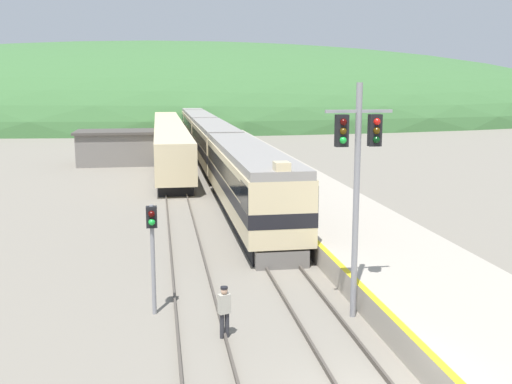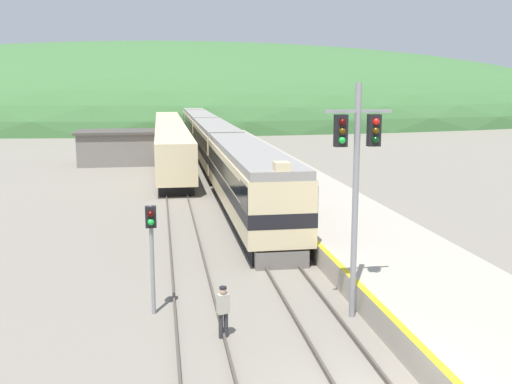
{
  "view_description": "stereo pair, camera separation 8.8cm",
  "coord_description": "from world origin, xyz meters",
  "px_view_note": "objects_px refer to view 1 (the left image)",
  "views": [
    {
      "loc": [
        -5.05,
        -12.65,
        7.73
      ],
      "look_at": [
        -0.34,
        16.02,
        2.45
      ],
      "focal_mm": 42.0,
      "sensor_mm": 36.0,
      "label": 1
    },
    {
      "loc": [
        -4.96,
        -12.67,
        7.73
      ],
      "look_at": [
        -0.34,
        16.02,
        2.45
      ],
      "focal_mm": 42.0,
      "sensor_mm": 36.0,
      "label": 2
    }
  ],
  "objects_px": {
    "carriage_fourth": "(190,119)",
    "siding_train": "(169,140)",
    "carriage_second": "(215,145)",
    "track_worker": "(224,309)",
    "express_train_lead_car": "(249,180)",
    "signal_mast_main": "(357,167)",
    "signal_post_siding": "(152,236)",
    "carriage_third": "(199,129)"
  },
  "relations": [
    {
      "from": "signal_mast_main",
      "to": "track_worker",
      "type": "distance_m",
      "value": 6.18
    },
    {
      "from": "signal_post_siding",
      "to": "track_worker",
      "type": "bearing_deg",
      "value": -46.96
    },
    {
      "from": "express_train_lead_car",
      "to": "carriage_third",
      "type": "xyz_separation_m",
      "value": [
        0.0,
        40.58,
        -0.01
      ]
    },
    {
      "from": "carriage_third",
      "to": "track_worker",
      "type": "distance_m",
      "value": 56.79
    },
    {
      "from": "carriage_fourth",
      "to": "track_worker",
      "type": "relative_size",
      "value": 11.63
    },
    {
      "from": "express_train_lead_car",
      "to": "signal_post_siding",
      "type": "height_order",
      "value": "express_train_lead_car"
    },
    {
      "from": "signal_post_siding",
      "to": "track_worker",
      "type": "height_order",
      "value": "signal_post_siding"
    },
    {
      "from": "express_train_lead_car",
      "to": "siding_train",
      "type": "bearing_deg",
      "value": 97.42
    },
    {
      "from": "siding_train",
      "to": "signal_mast_main",
      "type": "distance_m",
      "value": 45.54
    },
    {
      "from": "express_train_lead_car",
      "to": "signal_mast_main",
      "type": "height_order",
      "value": "signal_mast_main"
    },
    {
      "from": "track_worker",
      "to": "express_train_lead_car",
      "type": "bearing_deg",
      "value": 78.79
    },
    {
      "from": "carriage_fourth",
      "to": "signal_mast_main",
      "type": "distance_m",
      "value": 75.73
    },
    {
      "from": "track_worker",
      "to": "carriage_third",
      "type": "bearing_deg",
      "value": 86.78
    },
    {
      "from": "express_train_lead_car",
      "to": "carriage_second",
      "type": "distance_m",
      "value": 20.61
    },
    {
      "from": "signal_mast_main",
      "to": "carriage_second",
      "type": "bearing_deg",
      "value": 92.02
    },
    {
      "from": "carriage_second",
      "to": "track_worker",
      "type": "distance_m",
      "value": 36.88
    },
    {
      "from": "track_worker",
      "to": "carriage_second",
      "type": "bearing_deg",
      "value": 85.03
    },
    {
      "from": "siding_train",
      "to": "signal_mast_main",
      "type": "bearing_deg",
      "value": -83.47
    },
    {
      "from": "carriage_fourth",
      "to": "siding_train",
      "type": "height_order",
      "value": "carriage_fourth"
    },
    {
      "from": "carriage_second",
      "to": "track_worker",
      "type": "relative_size",
      "value": 11.63
    },
    {
      "from": "carriage_second",
      "to": "siding_train",
      "type": "relative_size",
      "value": 0.41
    },
    {
      "from": "signal_mast_main",
      "to": "signal_post_siding",
      "type": "distance_m",
      "value": 7.13
    },
    {
      "from": "carriage_fourth",
      "to": "signal_mast_main",
      "type": "xyz_separation_m",
      "value": [
        1.26,
        -75.67,
        2.83
      ]
    },
    {
      "from": "express_train_lead_car",
      "to": "track_worker",
      "type": "distance_m",
      "value": 16.48
    },
    {
      "from": "signal_mast_main",
      "to": "track_worker",
      "type": "bearing_deg",
      "value": -167.54
    },
    {
      "from": "express_train_lead_car",
      "to": "signal_mast_main",
      "type": "distance_m",
      "value": 15.44
    },
    {
      "from": "carriage_second",
      "to": "siding_train",
      "type": "height_order",
      "value": "carriage_second"
    },
    {
      "from": "express_train_lead_car",
      "to": "carriage_fourth",
      "type": "bearing_deg",
      "value": 90.0
    },
    {
      "from": "siding_train",
      "to": "track_worker",
      "type": "distance_m",
      "value": 46.13
    },
    {
      "from": "carriage_second",
      "to": "signal_mast_main",
      "type": "height_order",
      "value": "signal_mast_main"
    },
    {
      "from": "carriage_fourth",
      "to": "signal_mast_main",
      "type": "relative_size",
      "value": 2.46
    },
    {
      "from": "carriage_third",
      "to": "signal_post_siding",
      "type": "distance_m",
      "value": 54.66
    },
    {
      "from": "carriage_second",
      "to": "signal_post_siding",
      "type": "height_order",
      "value": "carriage_second"
    },
    {
      "from": "express_train_lead_car",
      "to": "carriage_second",
      "type": "xyz_separation_m",
      "value": [
        0.0,
        20.61,
        -0.01
      ]
    },
    {
      "from": "siding_train",
      "to": "track_worker",
      "type": "bearing_deg",
      "value": -89.11
    },
    {
      "from": "carriage_fourth",
      "to": "track_worker",
      "type": "height_order",
      "value": "carriage_fourth"
    },
    {
      "from": "carriage_third",
      "to": "express_train_lead_car",
      "type": "bearing_deg",
      "value": -90.0
    },
    {
      "from": "carriage_fourth",
      "to": "signal_post_siding",
      "type": "xyz_separation_m",
      "value": [
        -5.33,
        -74.36,
        0.46
      ]
    },
    {
      "from": "express_train_lead_car",
      "to": "track_worker",
      "type": "xyz_separation_m",
      "value": [
        -3.19,
        -16.11,
        -1.35
      ]
    },
    {
      "from": "express_train_lead_car",
      "to": "carriage_second",
      "type": "relative_size",
      "value": 1.04
    },
    {
      "from": "carriage_third",
      "to": "siding_train",
      "type": "bearing_deg",
      "value": -110.29
    },
    {
      "from": "carriage_second",
      "to": "track_worker",
      "type": "bearing_deg",
      "value": -94.97
    }
  ]
}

